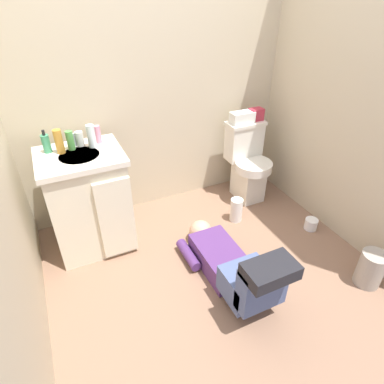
# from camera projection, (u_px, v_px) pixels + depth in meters

# --- Properties ---
(ground_plane) EXTENTS (2.85, 2.94, 0.04)m
(ground_plane) POSITION_uv_depth(u_px,v_px,m) (207.00, 263.00, 2.56)
(ground_plane) COLOR #88644E
(wall_back) EXTENTS (2.51, 0.08, 2.40)m
(wall_back) POSITION_uv_depth(u_px,v_px,m) (154.00, 74.00, 2.66)
(wall_back) COLOR #C4B597
(wall_back) RESTS_ON ground_plane
(wall_right) EXTENTS (0.08, 1.94, 2.40)m
(wall_right) POSITION_uv_depth(u_px,v_px,m) (362.00, 88.00, 2.32)
(wall_right) COLOR #C4B597
(wall_right) RESTS_ON ground_plane
(toilet) EXTENTS (0.36, 0.46, 0.75)m
(toilet) POSITION_uv_depth(u_px,v_px,m) (247.00, 163.00, 3.14)
(toilet) COLOR silver
(toilet) RESTS_ON ground_plane
(vanity_cabinet) EXTENTS (0.60, 0.53, 0.82)m
(vanity_cabinet) POSITION_uv_depth(u_px,v_px,m) (89.00, 201.00, 2.51)
(vanity_cabinet) COLOR beige
(vanity_cabinet) RESTS_ON ground_plane
(faucet) EXTENTS (0.02, 0.02, 0.10)m
(faucet) POSITION_uv_depth(u_px,v_px,m) (74.00, 140.00, 2.38)
(faucet) COLOR silver
(faucet) RESTS_ON vanity_cabinet
(person_plumber) EXTENTS (0.39, 1.06, 0.52)m
(person_plumber) POSITION_uv_depth(u_px,v_px,m) (233.00, 266.00, 2.27)
(person_plumber) COLOR #512D6B
(person_plumber) RESTS_ON ground_plane
(tissue_box) EXTENTS (0.22, 0.11, 0.10)m
(tissue_box) POSITION_uv_depth(u_px,v_px,m) (242.00, 117.00, 2.96)
(tissue_box) COLOR silver
(tissue_box) RESTS_ON toilet
(toiletry_bag) EXTENTS (0.12, 0.09, 0.11)m
(toiletry_bag) POSITION_uv_depth(u_px,v_px,m) (256.00, 114.00, 3.01)
(toiletry_bag) COLOR #B22D3F
(toiletry_bag) RESTS_ON toilet
(soap_dispenser) EXTENTS (0.06, 0.06, 0.17)m
(soap_dispenser) POSITION_uv_depth(u_px,v_px,m) (46.00, 143.00, 2.28)
(soap_dispenser) COLOR #3B8D61
(soap_dispenser) RESTS_ON vanity_cabinet
(bottle_amber) EXTENTS (0.06, 0.06, 0.17)m
(bottle_amber) POSITION_uv_depth(u_px,v_px,m) (59.00, 142.00, 2.26)
(bottle_amber) COLOR #C1862F
(bottle_amber) RESTS_ON vanity_cabinet
(bottle_green) EXTENTS (0.05, 0.05, 0.14)m
(bottle_green) POSITION_uv_depth(u_px,v_px,m) (70.00, 140.00, 2.32)
(bottle_green) COLOR #4F9E46
(bottle_green) RESTS_ON vanity_cabinet
(bottle_white) EXTENTS (0.06, 0.06, 0.11)m
(bottle_white) POSITION_uv_depth(u_px,v_px,m) (80.00, 139.00, 2.38)
(bottle_white) COLOR silver
(bottle_white) RESTS_ON vanity_cabinet
(bottle_clear) EXTENTS (0.06, 0.06, 0.17)m
(bottle_clear) POSITION_uv_depth(u_px,v_px,m) (91.00, 136.00, 2.35)
(bottle_clear) COLOR silver
(bottle_clear) RESTS_ON vanity_cabinet
(bottle_pink) EXTENTS (0.05, 0.05, 0.13)m
(bottle_pink) POSITION_uv_depth(u_px,v_px,m) (98.00, 134.00, 2.42)
(bottle_pink) COLOR pink
(bottle_pink) RESTS_ON vanity_cabinet
(trash_can) EXTENTS (0.18, 0.18, 0.27)m
(trash_can) POSITION_uv_depth(u_px,v_px,m) (371.00, 269.00, 2.30)
(trash_can) COLOR #A0978A
(trash_can) RESTS_ON ground_plane
(paper_towel_roll) EXTENTS (0.11, 0.11, 0.22)m
(paper_towel_roll) POSITION_uv_depth(u_px,v_px,m) (236.00, 210.00, 2.93)
(paper_towel_roll) COLOR white
(paper_towel_roll) RESTS_ON ground_plane
(toilet_paper_roll) EXTENTS (0.11, 0.11, 0.10)m
(toilet_paper_roll) POSITION_uv_depth(u_px,v_px,m) (311.00, 224.00, 2.86)
(toilet_paper_roll) COLOR white
(toilet_paper_roll) RESTS_ON ground_plane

